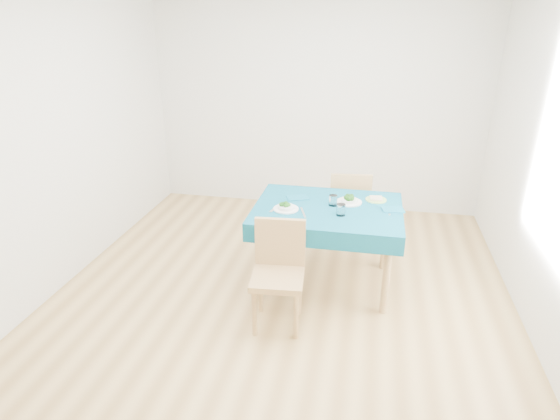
% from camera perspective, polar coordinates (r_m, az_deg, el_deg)
% --- Properties ---
extents(room_shell, '(4.02, 4.52, 2.73)m').
position_cam_1_polar(room_shell, '(3.61, -0.00, 7.29)').
color(room_shell, '#A07A42').
rests_on(room_shell, ground).
extents(table, '(1.27, 0.97, 0.76)m').
position_cam_1_polar(table, '(4.25, 5.65, -4.38)').
color(table, '#094B63').
rests_on(table, ground).
extents(chair_near, '(0.44, 0.47, 1.00)m').
position_cam_1_polar(chair_near, '(3.62, -0.30, -7.30)').
color(chair_near, '#A47F4D').
rests_on(chair_near, ground).
extents(chair_far, '(0.46, 0.49, 1.02)m').
position_cam_1_polar(chair_far, '(4.95, 8.39, 1.25)').
color(chair_far, '#A47F4D').
rests_on(chair_far, ground).
extents(bowl_near, '(0.22, 0.22, 0.07)m').
position_cam_1_polar(bowl_near, '(4.01, 0.73, 0.50)').
color(bowl_near, white).
rests_on(bowl_near, table).
extents(bowl_far, '(0.23, 0.23, 0.07)m').
position_cam_1_polar(bowl_far, '(4.20, 8.43, 1.34)').
color(bowl_far, white).
rests_on(bowl_far, table).
extents(fork_near, '(0.07, 0.18, 0.00)m').
position_cam_1_polar(fork_near, '(4.04, -0.65, 0.18)').
color(fork_near, silver).
rests_on(fork_near, table).
extents(knife_near, '(0.08, 0.21, 0.00)m').
position_cam_1_polar(knife_near, '(3.96, 2.84, -0.31)').
color(knife_near, silver).
rests_on(knife_near, table).
extents(fork_far, '(0.04, 0.16, 0.00)m').
position_cam_1_polar(fork_far, '(4.25, 7.85, 1.16)').
color(fork_far, silver).
rests_on(fork_far, table).
extents(knife_far, '(0.03, 0.20, 0.00)m').
position_cam_1_polar(knife_far, '(4.09, 13.11, -0.12)').
color(knife_far, silver).
rests_on(knife_far, table).
extents(napkin_near, '(0.23, 0.20, 0.01)m').
position_cam_1_polar(napkin_near, '(4.27, 2.16, 1.50)').
color(napkin_near, '#0D546E').
rests_on(napkin_near, table).
extents(napkin_far, '(0.21, 0.16, 0.01)m').
position_cam_1_polar(napkin_far, '(4.12, 13.62, 0.04)').
color(napkin_far, '#0D546E').
rests_on(napkin_far, table).
extents(tumbler_center, '(0.07, 0.07, 0.10)m').
position_cam_1_polar(tumbler_center, '(4.12, 6.49, 1.17)').
color(tumbler_center, white).
rests_on(tumbler_center, table).
extents(tumbler_side, '(0.08, 0.08, 0.10)m').
position_cam_1_polar(tumbler_side, '(3.92, 7.42, 0.03)').
color(tumbler_side, white).
rests_on(tumbler_side, table).
extents(side_plate, '(0.19, 0.19, 0.01)m').
position_cam_1_polar(side_plate, '(4.31, 11.63, 1.25)').
color(side_plate, '#AEE16D').
rests_on(side_plate, table).
extents(bread_slice, '(0.12, 0.12, 0.02)m').
position_cam_1_polar(bread_slice, '(4.31, 11.64, 1.40)').
color(bread_slice, beige).
rests_on(bread_slice, side_plate).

